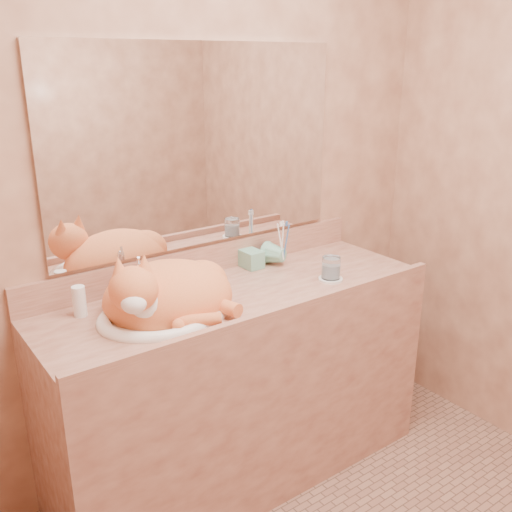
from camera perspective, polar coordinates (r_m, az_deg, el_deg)
wall_back at (r=2.36m, az=-5.61°, el=7.46°), size 2.40×0.02×2.50m
vanity_counter at (r=2.46m, az=-1.61°, el=-12.84°), size 1.60×0.55×0.85m
mirror at (r=2.33m, az=-5.57°, el=10.79°), size 1.30×0.02×0.80m
sink_basin at (r=2.06m, az=-9.25°, el=-4.03°), size 0.49×0.41×0.15m
faucet at (r=2.21m, az=-11.44°, el=-2.38°), size 0.06×0.12×0.16m
cat at (r=2.07m, az=-9.10°, el=-3.52°), size 0.57×0.52×0.26m
soap_dispenser at (r=2.46m, az=0.24°, el=0.46°), size 0.08×0.08×0.18m
toothbrush_cup at (r=2.52m, az=2.76°, el=-0.05°), size 0.13×0.13×0.09m
toothbrushes at (r=2.50m, az=2.79°, el=1.65°), size 0.03×0.03×0.21m
saucer at (r=2.40m, az=7.46°, el=-2.30°), size 0.10×0.10×0.01m
water_glass at (r=2.38m, az=7.52°, el=-1.17°), size 0.08×0.08×0.09m
lotion_bottle at (r=2.13m, az=-17.25°, el=-4.35°), size 0.05×0.05×0.11m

